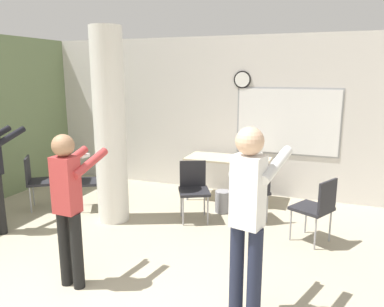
{
  "coord_description": "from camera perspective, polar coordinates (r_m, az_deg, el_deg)",
  "views": [
    {
      "loc": [
        1.86,
        -1.53,
        2.18
      ],
      "look_at": [
        0.23,
        2.84,
        1.16
      ],
      "focal_mm": 35.0,
      "sensor_mm": 36.0,
      "label": 1
    }
  ],
  "objects": [
    {
      "name": "person_playing_side",
      "position": [
        3.28,
        8.67,
        -8.4
      ],
      "size": [
        0.5,
        0.72,
        1.75
      ],
      "color": "#1E2338",
      "rests_on": "ground_plane"
    },
    {
      "name": "support_pillar",
      "position": [
        5.5,
        -12.4,
        3.88
      ],
      "size": [
        0.46,
        0.46,
        2.8
      ],
      "color": "silver",
      "rests_on": "ground_plane"
    },
    {
      "name": "chair_near_pillar",
      "position": [
        6.25,
        -15.81,
        -3.65
      ],
      "size": [
        0.6,
        0.6,
        0.87
      ],
      "color": "#232328",
      "rests_on": "ground_plane"
    },
    {
      "name": "chair_table_front",
      "position": [
        5.61,
        0.25,
        -5.0
      ],
      "size": [
        0.59,
        0.59,
        0.87
      ],
      "color": "#232328",
      "rests_on": "ground_plane"
    },
    {
      "name": "waste_bin",
      "position": [
        6.0,
        4.68,
        -7.3
      ],
      "size": [
        0.24,
        0.24,
        0.34
      ],
      "color": "gray",
      "rests_on": "ground_plane"
    },
    {
      "name": "wall_back",
      "position": [
        6.89,
        4.92,
        5.77
      ],
      "size": [
        8.0,
        0.15,
        2.8
      ],
      "color": "silver",
      "rests_on": "ground_plane"
    },
    {
      "name": "chair_table_right",
      "position": [
        5.58,
        9.34,
        -5.26
      ],
      "size": [
        0.61,
        0.61,
        0.87
      ],
      "color": "#232328",
      "rests_on": "ground_plane"
    },
    {
      "name": "chair_by_left_wall",
      "position": [
        6.5,
        -22.48,
        -3.53
      ],
      "size": [
        0.61,
        0.61,
        0.87
      ],
      "color": "#232328",
      "rests_on": "ground_plane"
    },
    {
      "name": "bottle_on_table",
      "position": [
        6.31,
        8.48,
        -0.11
      ],
      "size": [
        0.06,
        0.06,
        0.23
      ],
      "color": "#4C3319",
      "rests_on": "folding_table"
    },
    {
      "name": "chair_mid_room",
      "position": [
        5.09,
        18.5,
        -7.53
      ],
      "size": [
        0.6,
        0.6,
        0.87
      ],
      "color": "#232328",
      "rests_on": "ground_plane"
    },
    {
      "name": "person_playing_front",
      "position": [
        3.96,
        -18.25,
        -6.59
      ],
      "size": [
        0.37,
        0.64,
        1.6
      ],
      "color": "black",
      "rests_on": "ground_plane"
    },
    {
      "name": "folding_table",
      "position": [
        6.42,
        5.49,
        -1.18
      ],
      "size": [
        1.41,
        0.65,
        0.75
      ],
      "color": "beige",
      "rests_on": "ground_plane"
    }
  ]
}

